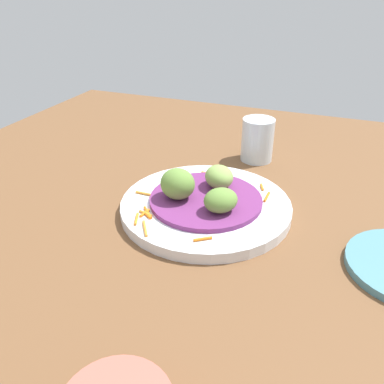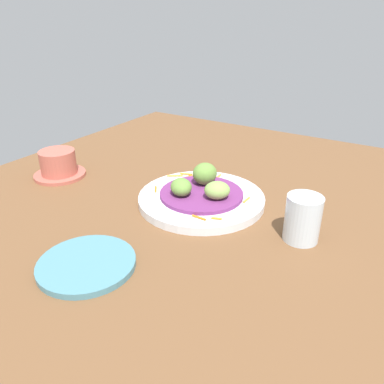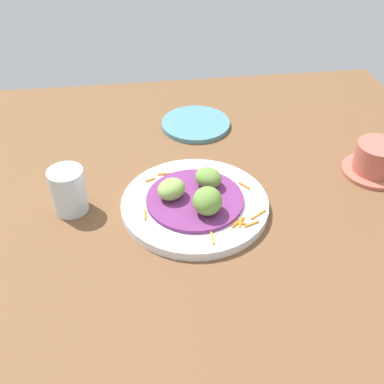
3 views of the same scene
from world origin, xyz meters
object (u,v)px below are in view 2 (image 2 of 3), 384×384
object	(u,v)px
main_plate	(201,199)
guac_scoop_right	(205,174)
guac_scoop_center	(217,190)
guac_scoop_left	(181,187)
terracotta_bowl	(59,165)
water_glass	(303,218)
side_plate_small	(87,264)

from	to	relation	value
main_plate	guac_scoop_right	size ratio (longest dim) A/B	4.87
guac_scoop_center	guac_scoop_left	bearing A→B (deg)	19.63
guac_scoop_right	terracotta_bowl	bearing A→B (deg)	16.23
guac_scoop_center	water_glass	size ratio (longest dim) A/B	0.62
main_plate	guac_scoop_left	bearing A→B (deg)	49.63
main_plate	terracotta_bowl	bearing A→B (deg)	9.59
main_plate	guac_scoop_center	distance (cm)	5.41
guac_scoop_center	side_plate_small	size ratio (longest dim) A/B	0.33
guac_scoop_left	side_plate_small	xyz separation A→B (cm)	(1.27, 25.18, -3.64)
guac_scoop_right	side_plate_small	bearing A→B (deg)	85.42
guac_scoop_left	side_plate_small	size ratio (longest dim) A/B	0.33
guac_scoop_left	guac_scoop_right	xyz separation A→B (cm)	(-1.32, -7.23, 0.61)
side_plate_small	guac_scoop_left	bearing A→B (deg)	-92.89
side_plate_small	guac_scoop_right	bearing A→B (deg)	-94.58
guac_scoop_left	guac_scoop_center	distance (cm)	7.35
side_plate_small	main_plate	bearing A→B (deg)	-98.05
main_plate	guac_scoop_right	bearing A→B (deg)	-70.37
guac_scoop_left	guac_scoop_center	size ratio (longest dim) A/B	0.98
guac_scoop_left	terracotta_bowl	xyz separation A→B (cm)	(33.38, 2.87, -1.27)
terracotta_bowl	guac_scoop_left	bearing A→B (deg)	-175.08
guac_scoop_center	terracotta_bowl	distance (cm)	40.68
main_plate	side_plate_small	bearing A→B (deg)	81.95
guac_scoop_left	guac_scoop_right	world-z (taller)	guac_scoop_right
main_plate	terracotta_bowl	size ratio (longest dim) A/B	2.16
guac_scoop_left	guac_scoop_center	bearing A→B (deg)	-160.37
terracotta_bowl	water_glass	distance (cm)	58.24
guac_scoop_right	guac_scoop_left	bearing A→B (deg)	79.63
guac_scoop_right	water_glass	distance (cm)	24.41
water_glass	main_plate	bearing A→B (deg)	-7.30
guac_scoop_right	side_plate_small	distance (cm)	32.80
terracotta_bowl	water_glass	size ratio (longest dim) A/B	1.46
guac_scoop_left	water_glass	world-z (taller)	water_glass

